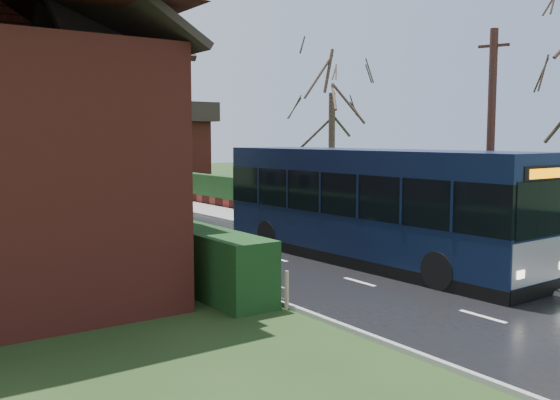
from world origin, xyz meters
TOP-DOWN VIEW (x-y plane):
  - ground at (0.00, 0.00)m, footprint 140.00×140.00m
  - road at (0.00, 10.00)m, footprint 6.00×100.00m
  - pavement at (4.25, 10.00)m, footprint 2.50×100.00m
  - kerb_right at (3.05, 10.00)m, footprint 0.12×100.00m
  - kerb_left at (-3.05, 10.00)m, footprint 0.12×100.00m
  - front_hedge at (-3.90, 5.00)m, footprint 1.20×16.00m
  - picket_fence at (-3.15, 5.00)m, footprint 0.10×16.00m
  - right_wall_hedge at (5.80, 10.00)m, footprint 0.60×50.00m
  - bus at (2.20, -0.04)m, footprint 3.13×11.82m
  - car_silver at (-1.50, 11.59)m, footprint 2.17×3.89m
  - car_green at (-2.90, 1.63)m, footprint 3.43×4.55m
  - car_distant at (2.00, 42.68)m, footprint 1.38×3.88m
  - bus_stop_sign at (4.00, 4.08)m, footprint 0.15×0.42m
  - telegraph_pole at (5.04, -2.32)m, footprint 0.41×0.90m
  - tree_right_far at (9.00, 10.12)m, footprint 4.56×4.56m

SIDE VIEW (x-z plane):
  - ground at x=0.00m, z-range 0.00..0.00m
  - road at x=0.00m, z-range 0.00..0.02m
  - kerb_left at x=-3.05m, z-range 0.00..0.10m
  - pavement at x=4.25m, z-range 0.00..0.14m
  - kerb_right at x=3.05m, z-range 0.00..0.14m
  - picket_fence at x=-3.15m, z-range 0.00..0.90m
  - car_green at x=-2.90m, z-range 0.00..1.23m
  - car_silver at x=-1.50m, z-range 0.00..1.25m
  - car_distant at x=2.00m, z-range 0.00..1.28m
  - front_hedge at x=-3.90m, z-range 0.00..1.60m
  - right_wall_hedge at x=5.80m, z-range 0.12..1.92m
  - bus at x=2.20m, z-range -0.01..3.55m
  - bus_stop_sign at x=4.00m, z-range 0.44..3.21m
  - telegraph_pole at x=5.04m, z-range 0.04..7.26m
  - tree_right_far at x=9.00m, z-range 2.18..10.98m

